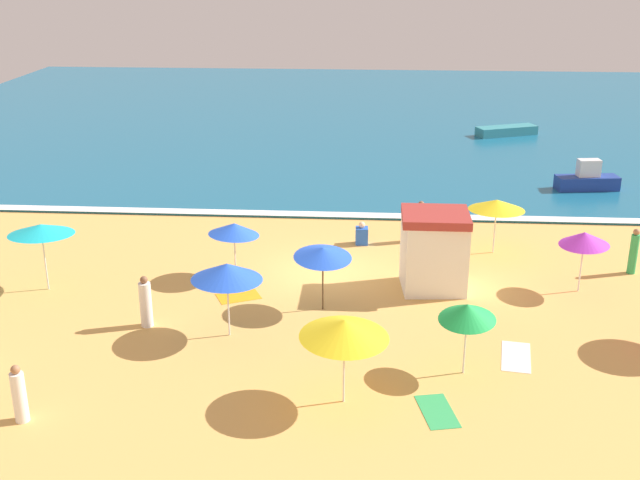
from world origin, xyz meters
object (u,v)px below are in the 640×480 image
Objects in this scene: lifeguard_cabana at (434,250)px; beachgoer_5 at (634,252)px; beachgoer_1 at (420,223)px; small_boat_0 at (506,131)px; beachgoer_3 at (19,395)px; beach_umbrella_0 at (234,229)px; beach_umbrella_1 at (467,312)px; beach_umbrella_4 at (323,253)px; beachgoer_4 at (362,235)px; beach_umbrella_8 at (584,239)px; small_boat_1 at (587,180)px; beachgoer_2 at (146,303)px; beach_umbrella_5 at (41,229)px; beach_umbrella_6 at (497,205)px; beach_umbrella_2 at (344,329)px; beach_umbrella_3 at (227,272)px.

beachgoer_5 is at bearing 14.11° from lifeguard_cabana.
beachgoer_1 is 19.86m from small_boat_0.
beachgoer_3 is 20.50m from beachgoer_5.
beachgoer_1 is (6.61, 4.13, -1.03)m from beach_umbrella_0.
beach_umbrella_0 is at bearing 176.02° from lifeguard_cabana.
beach_umbrella_1 is 0.88× the size of beach_umbrella_4.
beachgoer_4 is (8.01, 12.86, -0.33)m from beachgoer_3.
small_boat_0 is at bearing 71.72° from beachgoer_1.
beach_umbrella_8 is 23.47m from small_boat_0.
beach_umbrella_0 is 1.47× the size of beachgoer_1.
small_boat_1 is (18.51, 20.69, -0.14)m from beachgoer_3.
beach_umbrella_4 reaches higher than beachgoer_3.
beachgoer_4 is (-7.34, 4.04, -1.50)m from beach_umbrella_8.
beach_umbrella_4 reaches higher than beach_umbrella_1.
small_boat_1 is (16.89, 15.42, -0.18)m from beachgoer_2.
beachgoer_1 is at bearing 32.03° from beach_umbrella_0.
beachgoer_3 is at bearing -72.35° from beach_umbrella_5.
beach_umbrella_0 is 9.80m from beach_umbrella_6.
lifeguard_cabana reaches higher than small_boat_0.
lifeguard_cabana is at bearing -3.98° from beach_umbrella_0.
beachgoer_3 is at bearing -117.14° from small_boat_0.
beach_umbrella_2 reaches higher than beach_umbrella_6.
beach_umbrella_6 is at bearing -21.97° from beachgoer_1.
beach_umbrella_3 reaches higher than beach_umbrella_6.
beach_umbrella_8 is (7.59, 7.42, -0.18)m from beach_umbrella_2.
beach_umbrella_6 is at bearing 31.57° from beachgoer_2.
beach_umbrella_5 is 24.69m from small_boat_1.
beach_umbrella_8 is at bearing -41.84° from beachgoer_1.
beach_umbrella_4 is at bearing 44.84° from beachgoer_3.
small_boat_0 is at bearing 69.21° from beach_umbrella_4.
beach_umbrella_6 is at bearing 43.34° from beachgoer_3.
small_boat_1 is at bearing 56.03° from lifeguard_cabana.
beachgoer_1 is (-0.66, 10.29, -1.06)m from beach_umbrella_1.
small_boat_1 is (8.05, 11.94, -0.79)m from lifeguard_cabana.
small_boat_0 is (12.83, 22.98, -1.41)m from beach_umbrella_0.
beachgoer_1 is (-5.07, 4.54, -1.12)m from beach_umbrella_8.
beach_umbrella_4 is 1.59× the size of beachgoer_3.
beach_umbrella_3 is (0.55, -4.39, 0.26)m from beach_umbrella_0.
small_boat_1 is at bearing 48.00° from beach_umbrella_3.
beach_umbrella_2 reaches higher than small_boat_0.
lifeguard_cabana reaches higher than beachgoer_3.
beach_umbrella_1 is 0.89× the size of beach_umbrella_5.
beach_umbrella_3 is 11.49m from beach_umbrella_6.
beach_umbrella_8 is at bearing 3.36° from beach_umbrella_5.
beach_umbrella_3 is (-6.71, 1.77, 0.22)m from beach_umbrella_1.
beach_umbrella_1 is at bearing -127.50° from beach_umbrella_8.
lifeguard_cabana is 1.26× the size of beach_umbrella_1.
beach_umbrella_6 is 3.14m from beachgoer_1.
beach_umbrella_3 reaches higher than beachgoer_4.
beach_umbrella_1 is 0.73× the size of beach_umbrella_3.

